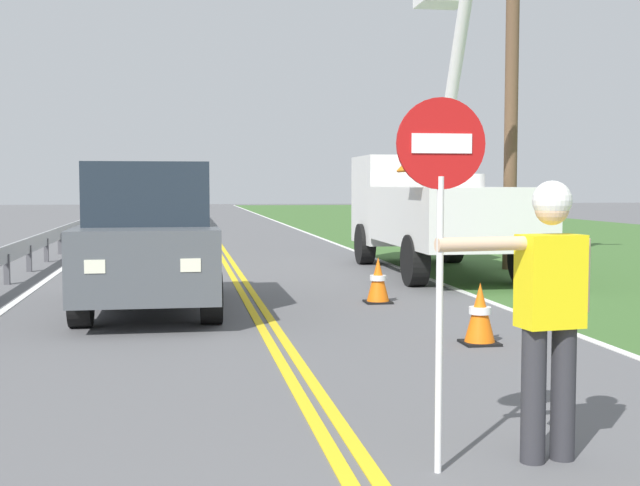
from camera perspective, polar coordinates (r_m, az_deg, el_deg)
The scene contains 12 objects.
centerline_yellow_left at distance 21.08m, azimuth -6.63°, elevation -0.99°, with size 0.11×110.00×0.01m, color yellow.
centerline_yellow_right at distance 21.09m, azimuth -6.14°, elevation -0.98°, with size 0.11×110.00×0.01m, color yellow.
edge_line_right at distance 21.57m, azimuth 3.21°, elevation -0.86°, with size 0.12×110.00×0.01m, color silver.
edge_line_left at distance 21.21m, azimuth -16.14°, elevation -1.09°, with size 0.12×110.00×0.01m, color silver.
flagger_worker at distance 5.66m, azimuth 15.14°, elevation -3.85°, with size 1.08×0.30×1.83m.
stop_sign_paddle at distance 5.24m, azimuth 8.11°, elevation 2.91°, with size 0.56×0.04×2.33m.
utility_bucket_truck at distance 17.79m, azimuth 7.49°, elevation 2.72°, with size 2.70×6.82×6.18m.
oncoming_suv_nearest at distance 12.43m, azimuth -11.36°, elevation 0.44°, with size 1.93×4.61×2.10m.
utility_pole_near at distance 18.68m, azimuth 12.81°, elevation 12.47°, with size 1.80×0.28×8.85m.
traffic_cone_lead at distance 9.76m, azimuth 10.71°, elevation -4.76°, with size 0.40×0.40×0.70m.
traffic_cone_mid at distance 12.95m, azimuth 3.93°, elevation -2.57°, with size 0.40×0.40×0.70m.
guardrail_left_shoulder at distance 17.43m, azimuth -19.64°, elevation -0.52°, with size 0.10×32.00×0.71m.
Camera 1 is at (-1.07, -0.98, 1.80)m, focal length 47.54 mm.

